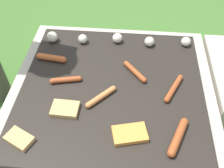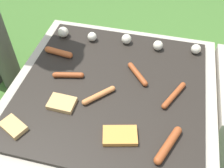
{
  "view_description": "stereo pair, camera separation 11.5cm",
  "coord_description": "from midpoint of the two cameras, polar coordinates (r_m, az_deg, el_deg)",
  "views": [
    {
      "loc": [
        0.07,
        -0.77,
        1.29
      ],
      "look_at": [
        0.0,
        0.0,
        0.45
      ],
      "focal_mm": 42.0,
      "sensor_mm": 36.0,
      "label": 1
    },
    {
      "loc": [
        0.18,
        -0.75,
        1.29
      ],
      "look_at": [
        0.0,
        0.0,
        0.45
      ],
      "focal_mm": 42.0,
      "sensor_mm": 36.0,
      "label": 2
    }
  ],
  "objects": [
    {
      "name": "sausage_front_center",
      "position": [
        1.16,
        16.13,
        -2.5
      ],
      "size": [
        0.09,
        0.16,
        0.02
      ],
      "color": "#93421E",
      "rests_on": "grill"
    },
    {
      "name": "grill",
      "position": [
        1.33,
        2.48,
        -7.01
      ],
      "size": [
        0.91,
        0.91,
        0.43
      ],
      "color": "#A89E8C",
      "rests_on": "ground_plane"
    },
    {
      "name": "bread_slice_right",
      "position": [
        1.1,
        -7.95,
        -4.34
      ],
      "size": [
        0.11,
        0.08,
        0.02
      ],
      "color": "tan",
      "rests_on": "grill"
    },
    {
      "name": "mushroom_row",
      "position": [
        1.37,
        4.29,
        9.53
      ],
      "size": [
        0.74,
        0.08,
        0.06
      ],
      "color": "beige",
      "rests_on": "grill"
    },
    {
      "name": "sausage_front_left",
      "position": [
        1.32,
        -9.13,
        6.72
      ],
      "size": [
        0.15,
        0.05,
        0.03
      ],
      "color": "#A34C23",
      "rests_on": "grill"
    },
    {
      "name": "bread_slice_center",
      "position": [
        1.07,
        -17.83,
        -8.98
      ],
      "size": [
        0.12,
        0.1,
        0.02
      ],
      "color": "tan",
      "rests_on": "grill"
    },
    {
      "name": "bread_slice_left",
      "position": [
        1.0,
        5.08,
        -11.31
      ],
      "size": [
        0.15,
        0.11,
        0.02
      ],
      "color": "#D18438",
      "rests_on": "grill"
    },
    {
      "name": "sausage_back_center",
      "position": [
        1.01,
        15.44,
        -12.86
      ],
      "size": [
        0.09,
        0.17,
        0.03
      ],
      "color": "#93421E",
      "rests_on": "grill"
    },
    {
      "name": "sausage_mid_right",
      "position": [
        1.2,
        -6.84,
        1.82
      ],
      "size": [
        0.14,
        0.05,
        0.02
      ],
      "color": "#93421E",
      "rests_on": "grill"
    },
    {
      "name": "sausage_mid_left",
      "position": [
        1.11,
        0.06,
        -2.64
      ],
      "size": [
        0.12,
        0.13,
        0.02
      ],
      "color": "#C6753D",
      "rests_on": "grill"
    },
    {
      "name": "ground_plane",
      "position": [
        1.51,
        2.22,
        -11.7
      ],
      "size": [
        14.0,
        14.0,
        0.0
      ],
      "primitive_type": "plane",
      "color": "#3D6628"
    },
    {
      "name": "sausage_back_right",
      "position": [
        1.21,
        8.28,
        2.01
      ],
      "size": [
        0.11,
        0.13,
        0.03
      ],
      "color": "#93421E",
      "rests_on": "grill"
    }
  ]
}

